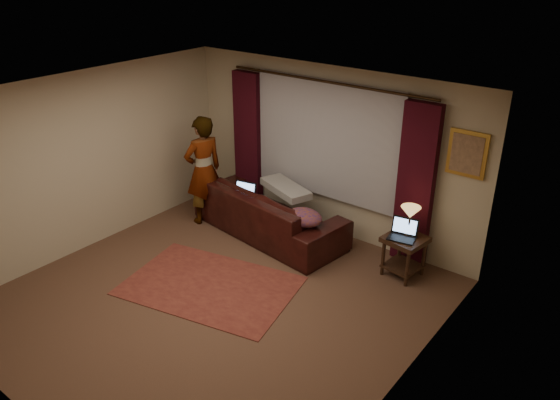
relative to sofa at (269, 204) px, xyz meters
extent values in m
cube|color=brown|center=(0.59, -1.80, -0.52)|extent=(5.00, 5.00, 0.01)
cube|color=silver|center=(0.59, -1.80, 2.08)|extent=(5.00, 5.00, 0.02)
cube|color=#BCAF92|center=(0.59, 0.70, 0.78)|extent=(5.00, 0.02, 2.60)
cube|color=#BCAF92|center=(0.59, -4.30, 0.78)|extent=(5.00, 0.02, 2.60)
cube|color=#BCAF92|center=(-1.91, -1.80, 0.78)|extent=(0.02, 5.00, 2.60)
cube|color=#BCAF92|center=(3.09, -1.80, 0.78)|extent=(0.02, 5.00, 2.60)
cube|color=#9F9FA7|center=(0.59, 0.64, 0.98)|extent=(2.50, 0.05, 1.80)
cube|color=black|center=(-0.91, 0.59, 0.66)|extent=(0.50, 0.14, 2.30)
cube|color=black|center=(2.09, 0.59, 0.66)|extent=(0.50, 0.14, 2.30)
cylinder|color=black|center=(0.59, 0.59, 1.86)|extent=(0.04, 0.04, 3.40)
cube|color=gold|center=(2.69, 0.67, 1.23)|extent=(0.50, 0.04, 0.60)
imported|color=black|center=(0.00, 0.00, 0.00)|extent=(2.67, 1.43, 1.03)
cube|color=gray|center=(0.18, 0.19, 0.52)|extent=(1.00, 0.67, 0.11)
ellipsoid|color=brown|center=(0.84, -0.24, 0.12)|extent=(0.60, 0.50, 0.23)
cube|color=brown|center=(0.31, -1.63, -0.51)|extent=(2.49, 1.93, 0.01)
cube|color=black|center=(2.20, 0.20, -0.22)|extent=(0.57, 0.57, 0.58)
imported|color=gray|center=(-1.10, -0.28, 0.37)|extent=(0.64, 0.64, 1.78)
camera|label=1|loc=(4.81, -5.87, 3.61)|focal=35.00mm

